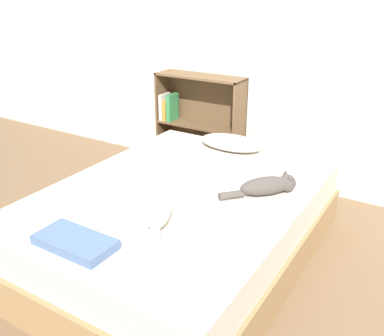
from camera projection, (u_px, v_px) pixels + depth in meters
name	position (u px, v px, depth m)	size (l,w,h in m)	color
ground_plane	(180.00, 255.00, 2.94)	(8.00, 8.00, 0.00)	brown
wall_back	(275.00, 44.00, 3.62)	(8.00, 0.06, 2.50)	silver
bed	(180.00, 224.00, 2.85)	(1.57, 2.07, 0.49)	#99754C
pillow	(231.00, 143.00, 3.43)	(0.52, 0.29, 0.10)	beige
cat_light	(158.00, 205.00, 2.41)	(0.40, 0.56, 0.16)	white
cat_dark	(269.00, 186.00, 2.68)	(0.39, 0.42, 0.14)	#47423D
bookshelf	(199.00, 122.00, 4.15)	(0.86, 0.26, 0.95)	brown
blanket_fold	(75.00, 242.00, 2.15)	(0.42, 0.21, 0.05)	#4C668E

